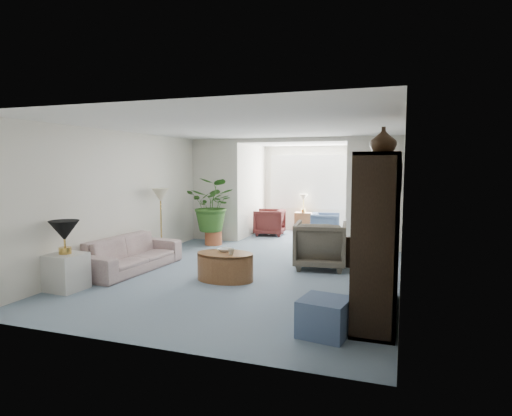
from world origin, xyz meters
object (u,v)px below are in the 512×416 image
at_px(framed_picture, 401,177).
at_px(entertainment_cabinet, 379,236).
at_px(coffee_cup, 231,252).
at_px(cabinet_urn, 383,141).
at_px(wingback_chair, 321,245).
at_px(sunroom_chair_blue, 325,226).
at_px(table_lamp, 64,231).
at_px(coffee_bowl, 225,250).
at_px(sunroom_table, 303,222).
at_px(sofa, 131,254).
at_px(sunroom_chair_maroon, 269,222).
at_px(floor_lamp, 160,195).
at_px(side_table_dark, 361,252).
at_px(ottoman, 324,317).
at_px(coffee_table, 225,267).
at_px(end_table, 66,272).
at_px(plant_pot, 213,238).

height_order(framed_picture, entertainment_cabinet, entertainment_cabinet).
bearing_deg(coffee_cup, cabinet_urn, -6.94).
bearing_deg(wingback_chair, sunroom_chair_blue, -88.59).
relative_size(wingback_chair, sunroom_chair_blue, 1.31).
xyz_separation_m(table_lamp, coffee_cup, (2.19, 1.18, -0.40)).
distance_m(coffee_bowl, coffee_cup, 0.28).
bearing_deg(entertainment_cabinet, coffee_cup, 161.20).
distance_m(coffee_bowl, sunroom_table, 5.20).
height_order(sofa, coffee_bowl, sofa).
distance_m(sunroom_chair_maroon, sunroom_table, 1.06).
distance_m(floor_lamp, entertainment_cabinet, 5.04).
xyz_separation_m(coffee_bowl, coffee_cup, (0.20, -0.20, 0.02)).
height_order(floor_lamp, sunroom_chair_blue, floor_lamp).
bearing_deg(sofa, coffee_bowl, -84.95).
distance_m(wingback_chair, sunroom_table, 4.13).
bearing_deg(side_table_dark, ottoman, -91.46).
relative_size(wingback_chair, entertainment_cabinet, 0.47).
height_order(coffee_table, sunroom_table, sunroom_table).
xyz_separation_m(framed_picture, sunroom_table, (-2.56, 5.04, -1.42)).
relative_size(framed_picture, coffee_bowl, 2.24).
bearing_deg(sofa, sunroom_chair_blue, -27.09).
bearing_deg(framed_picture, entertainment_cabinet, -101.51).
bearing_deg(sunroom_chair_maroon, sunroom_table, 128.79).
xyz_separation_m(sofa, coffee_table, (1.84, -0.07, -0.07)).
height_order(floor_lamp, side_table_dark, floor_lamp).
height_order(table_lamp, sunroom_chair_maroon, table_lamp).
xyz_separation_m(side_table_dark, entertainment_cabinet, (0.42, -2.52, 0.72)).
xyz_separation_m(coffee_bowl, side_table_dark, (2.06, 1.55, -0.20)).
bearing_deg(wingback_chair, side_table_dark, -163.57).
bearing_deg(coffee_cup, sunroom_table, 90.47).
relative_size(ottoman, sunroom_chair_maroon, 0.67).
xyz_separation_m(sofa, table_lamp, (-0.20, -1.35, 0.60)).
bearing_deg(coffee_table, sunroom_chair_maroon, 98.08).
bearing_deg(side_table_dark, coffee_bowl, -143.19).
height_order(framed_picture, wingback_chair, framed_picture).
distance_m(floor_lamp, sunroom_table, 4.54).
height_order(end_table, ottoman, end_table).
relative_size(sofa, wingback_chair, 2.19).
bearing_deg(table_lamp, wingback_chair, 38.05).
bearing_deg(floor_lamp, wingback_chair, -1.08).
xyz_separation_m(entertainment_cabinet, sunroom_table, (-2.33, 6.17, -0.73)).
relative_size(framed_picture, entertainment_cabinet, 0.25).
height_order(coffee_table, plant_pot, coffee_table).
height_order(floor_lamp, sunroom_table, floor_lamp).
xyz_separation_m(framed_picture, sofa, (-4.51, -0.18, -1.40)).
distance_m(floor_lamp, coffee_cup, 2.77).
relative_size(table_lamp, sunroom_chair_maroon, 0.57).
height_order(wingback_chair, entertainment_cabinet, entertainment_cabinet).
relative_size(end_table, table_lamp, 1.25).
bearing_deg(floor_lamp, sunroom_chair_blue, 47.20).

